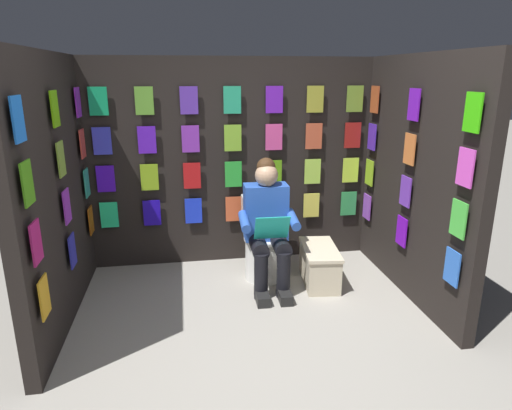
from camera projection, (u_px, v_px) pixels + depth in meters
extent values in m
plane|color=#9E998E|center=(267.00, 370.00, 3.01)|extent=(30.00, 30.00, 0.00)
cube|color=black|center=(232.00, 163.00, 4.57)|extent=(2.96, 0.10, 2.08)
cube|color=#23F195|center=(109.00, 215.00, 4.43)|extent=(0.17, 0.01, 0.26)
cube|color=#1F0CB8|center=(152.00, 213.00, 4.50)|extent=(0.17, 0.01, 0.26)
cube|color=#1B37EE|center=(194.00, 211.00, 4.56)|extent=(0.17, 0.01, 0.26)
cube|color=#E25C32|center=(234.00, 209.00, 4.63)|extent=(0.17, 0.01, 0.26)
cube|color=#37B4D0|center=(273.00, 207.00, 4.69)|extent=(0.17, 0.01, 0.26)
cube|color=#EADD51|center=(311.00, 205.00, 4.76)|extent=(0.17, 0.01, 0.26)
cube|color=green|center=(348.00, 204.00, 4.82)|extent=(0.17, 0.01, 0.26)
cube|color=#4A11D7|center=(106.00, 179.00, 4.33)|extent=(0.17, 0.01, 0.26)
cube|color=#89B51E|center=(150.00, 177.00, 4.39)|extent=(0.17, 0.01, 0.26)
cube|color=red|center=(192.00, 176.00, 4.46)|extent=(0.17, 0.01, 0.26)
cube|color=green|center=(233.00, 174.00, 4.52)|extent=(0.17, 0.01, 0.26)
cube|color=#5DA115|center=(274.00, 173.00, 4.59)|extent=(0.17, 0.01, 0.26)
cube|color=#B4E74C|center=(313.00, 172.00, 4.65)|extent=(0.17, 0.01, 0.26)
cube|color=#C6EB3F|center=(351.00, 170.00, 4.72)|extent=(0.17, 0.01, 0.26)
cube|color=#393FE3|center=(102.00, 141.00, 4.23)|extent=(0.17, 0.01, 0.26)
cube|color=#581ACB|center=(147.00, 140.00, 4.29)|extent=(0.17, 0.01, 0.26)
cube|color=purple|center=(191.00, 139.00, 4.35)|extent=(0.17, 0.01, 0.26)
cube|color=#85C132|center=(233.00, 138.00, 4.42)|extent=(0.17, 0.01, 0.26)
cube|color=#E74997|center=(274.00, 137.00, 4.48)|extent=(0.17, 0.01, 0.26)
cube|color=#CC5535|center=(314.00, 136.00, 4.55)|extent=(0.17, 0.01, 0.26)
cube|color=maroon|center=(353.00, 135.00, 4.61)|extent=(0.17, 0.01, 0.26)
cube|color=#14A15E|center=(98.00, 101.00, 4.12)|extent=(0.17, 0.01, 0.26)
cube|color=#60A032|center=(144.00, 101.00, 4.19)|extent=(0.17, 0.01, 0.26)
cube|color=#5A31AF|center=(189.00, 100.00, 4.25)|extent=(0.17, 0.01, 0.26)
cube|color=#26A877|center=(232.00, 100.00, 4.32)|extent=(0.17, 0.01, 0.26)
cube|color=#6C1EC3|center=(274.00, 100.00, 4.38)|extent=(0.17, 0.01, 0.26)
cube|color=#A5A333|center=(315.00, 99.00, 4.45)|extent=(0.17, 0.01, 0.26)
cube|color=olive|center=(355.00, 99.00, 4.51)|extent=(0.17, 0.01, 0.26)
cube|color=black|center=(416.00, 180.00, 3.85)|extent=(0.10, 1.92, 2.08)
cube|color=purple|center=(367.00, 207.00, 4.71)|extent=(0.01, 0.17, 0.26)
cube|color=#7211CC|center=(402.00, 231.00, 3.97)|extent=(0.01, 0.17, 0.26)
cube|color=blue|center=(452.00, 267.00, 3.23)|extent=(0.01, 0.17, 0.26)
cube|color=#8BBD24|center=(369.00, 173.00, 4.60)|extent=(0.01, 0.17, 0.26)
cube|color=purple|center=(405.00, 191.00, 3.87)|extent=(0.01, 0.17, 0.26)
cube|color=#4CD046|center=(458.00, 219.00, 3.13)|extent=(0.01, 0.17, 0.26)
cube|color=#4E29BF|center=(372.00, 137.00, 4.50)|extent=(0.01, 0.17, 0.26)
cube|color=orange|center=(410.00, 149.00, 3.76)|extent=(0.01, 0.17, 0.26)
cube|color=#ED4FD7|center=(465.00, 168.00, 3.03)|extent=(0.01, 0.17, 0.26)
cube|color=#B44B26|center=(375.00, 99.00, 4.39)|extent=(0.01, 0.17, 0.26)
cube|color=#7018C7|center=(414.00, 105.00, 3.66)|extent=(0.01, 0.17, 0.26)
cube|color=#3AD810|center=(473.00, 112.00, 2.92)|extent=(0.01, 0.17, 0.26)
cube|color=black|center=(54.00, 194.00, 3.39)|extent=(0.10, 1.92, 2.08)
cube|color=gold|center=(44.00, 297.00, 2.80)|extent=(0.01, 0.17, 0.26)
cube|color=#2D2EB6|center=(72.00, 251.00, 3.54)|extent=(0.01, 0.17, 0.26)
cube|color=#A04C0E|center=(91.00, 220.00, 4.27)|extent=(0.01, 0.17, 0.26)
cube|color=#B31C69|center=(36.00, 242.00, 2.70)|extent=(0.01, 0.17, 0.26)
cube|color=purple|center=(67.00, 206.00, 3.43)|extent=(0.01, 0.17, 0.26)
cube|color=teal|center=(87.00, 183.00, 4.17)|extent=(0.01, 0.17, 0.26)
cube|color=#459517|center=(27.00, 183.00, 2.59)|extent=(0.01, 0.17, 0.26)
cube|color=olive|center=(61.00, 159.00, 3.33)|extent=(0.01, 0.17, 0.26)
cube|color=#C83B32|center=(83.00, 144.00, 4.06)|extent=(0.01, 0.17, 0.26)
cube|color=blue|center=(18.00, 119.00, 2.49)|extent=(0.01, 0.17, 0.26)
cube|color=#61AF0D|center=(55.00, 109.00, 3.23)|extent=(0.01, 0.17, 0.26)
cube|color=purple|center=(78.00, 102.00, 3.96)|extent=(0.01, 0.17, 0.26)
cylinder|color=white|center=(265.00, 259.00, 4.32)|extent=(0.38, 0.38, 0.40)
cylinder|color=white|center=(265.00, 238.00, 4.26)|extent=(0.41, 0.41, 0.02)
cube|color=white|center=(261.00, 213.00, 4.46)|extent=(0.38, 0.19, 0.36)
cylinder|color=white|center=(262.00, 216.00, 4.37)|extent=(0.39, 0.08, 0.39)
cube|color=blue|center=(266.00, 212.00, 4.15)|extent=(0.41, 0.23, 0.52)
sphere|color=tan|center=(267.00, 175.00, 4.03)|extent=(0.21, 0.21, 0.21)
sphere|color=#472D19|center=(266.00, 167.00, 4.04)|extent=(0.17, 0.17, 0.17)
cylinder|color=black|center=(280.00, 244.00, 4.05)|extent=(0.16, 0.40, 0.15)
cylinder|color=black|center=(258.00, 245.00, 4.02)|extent=(0.16, 0.40, 0.15)
cylinder|color=black|center=(283.00, 275.00, 3.94)|extent=(0.12, 0.12, 0.42)
cylinder|color=black|center=(261.00, 276.00, 3.91)|extent=(0.12, 0.12, 0.42)
cube|color=black|center=(284.00, 295.00, 3.93)|extent=(0.12, 0.26, 0.09)
cube|color=black|center=(262.00, 297.00, 3.90)|extent=(0.12, 0.26, 0.09)
cylinder|color=blue|center=(293.00, 219.00, 4.02)|extent=(0.09, 0.31, 0.13)
cylinder|color=blue|center=(244.00, 222.00, 3.96)|extent=(0.09, 0.31, 0.13)
cube|color=#1EBBAA|center=(272.00, 228.00, 3.84)|extent=(0.30, 0.14, 0.23)
cube|color=beige|center=(319.00, 266.00, 4.24)|extent=(0.36, 0.63, 0.32)
cube|color=beige|center=(320.00, 249.00, 4.19)|extent=(0.38, 0.65, 0.03)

